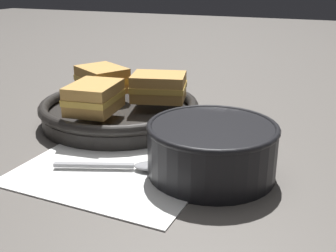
% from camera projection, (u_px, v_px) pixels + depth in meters
% --- Properties ---
extents(ground_plane, '(4.00, 4.00, 0.00)m').
position_uv_depth(ground_plane, '(146.00, 150.00, 0.64)').
color(ground_plane, '#56514C').
extents(napkin, '(0.26, 0.22, 0.00)m').
position_uv_depth(napkin, '(115.00, 168.00, 0.58)').
color(napkin, white).
rests_on(napkin, ground_plane).
extents(soup_bowl, '(0.17, 0.17, 0.07)m').
position_uv_depth(soup_bowl, '(212.00, 146.00, 0.55)').
color(soup_bowl, black).
rests_on(soup_bowl, ground_plane).
extents(spoon, '(0.16, 0.07, 0.01)m').
position_uv_depth(spoon, '(137.00, 166.00, 0.57)').
color(spoon, '#9E9EA3').
rests_on(spoon, napkin).
extents(skillet, '(0.28, 0.28, 0.04)m').
position_uv_depth(skillet, '(120.00, 111.00, 0.75)').
color(skillet, black).
rests_on(skillet, ground_plane).
extents(sandwich_near_left, '(0.08, 0.10, 0.05)m').
position_uv_depth(sandwich_near_left, '(94.00, 97.00, 0.68)').
color(sandwich_near_left, '#C18E47').
rests_on(sandwich_near_left, skillet).
extents(sandwich_near_right, '(0.11, 0.09, 0.05)m').
position_uv_depth(sandwich_near_right, '(159.00, 87.00, 0.74)').
color(sandwich_near_right, '#C18E47').
rests_on(sandwich_near_right, skillet).
extents(sandwich_far_left, '(0.12, 0.11, 0.05)m').
position_uv_depth(sandwich_far_left, '(102.00, 79.00, 0.79)').
color(sandwich_far_left, '#C18E47').
rests_on(sandwich_far_left, skillet).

